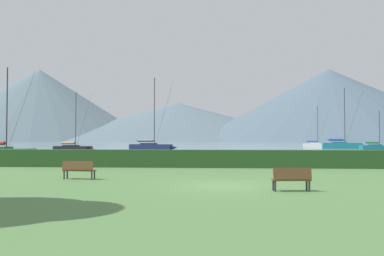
{
  "coord_description": "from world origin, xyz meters",
  "views": [
    {
      "loc": [
        -0.23,
        -17.19,
        2.07
      ],
      "look_at": [
        -4.4,
        41.27,
        3.77
      ],
      "focal_mm": 35.99,
      "sensor_mm": 36.0,
      "label": 1
    }
  ],
  "objects_px": {
    "sailboat_slip_0": "(377,147)",
    "sailboat_slip_4": "(2,152)",
    "park_bench_near_path": "(292,178)",
    "sailboat_slip_8": "(342,145)",
    "sailboat_slip_5": "(73,148)",
    "park_bench_under_tree": "(79,169)",
    "sailboat_slip_2": "(316,145)",
    "sailboat_slip_7": "(152,147)"
  },
  "relations": [
    {
      "from": "sailboat_slip_7",
      "to": "park_bench_under_tree",
      "type": "height_order",
      "value": "sailboat_slip_7"
    },
    {
      "from": "sailboat_slip_2",
      "to": "sailboat_slip_4",
      "type": "relative_size",
      "value": 1.06
    },
    {
      "from": "sailboat_slip_8",
      "to": "sailboat_slip_5",
      "type": "bearing_deg",
      "value": -142.15
    },
    {
      "from": "sailboat_slip_0",
      "to": "sailboat_slip_8",
      "type": "height_order",
      "value": "sailboat_slip_8"
    },
    {
      "from": "sailboat_slip_5",
      "to": "park_bench_under_tree",
      "type": "relative_size",
      "value": 5.56
    },
    {
      "from": "sailboat_slip_8",
      "to": "park_bench_under_tree",
      "type": "distance_m",
      "value": 75.04
    },
    {
      "from": "park_bench_under_tree",
      "to": "sailboat_slip_4",
      "type": "bearing_deg",
      "value": 134.22
    },
    {
      "from": "sailboat_slip_0",
      "to": "sailboat_slip_7",
      "type": "height_order",
      "value": "sailboat_slip_7"
    },
    {
      "from": "sailboat_slip_7",
      "to": "sailboat_slip_8",
      "type": "bearing_deg",
      "value": 30.76
    },
    {
      "from": "sailboat_slip_0",
      "to": "park_bench_near_path",
      "type": "xyz_separation_m",
      "value": [
        -26.4,
        -58.05,
        -0.03
      ]
    },
    {
      "from": "sailboat_slip_0",
      "to": "sailboat_slip_2",
      "type": "height_order",
      "value": "sailboat_slip_2"
    },
    {
      "from": "sailboat_slip_0",
      "to": "sailboat_slip_4",
      "type": "xyz_separation_m",
      "value": [
        -52.42,
        -34.04,
        0.09
      ]
    },
    {
      "from": "sailboat_slip_0",
      "to": "sailboat_slip_8",
      "type": "distance_m",
      "value": 12.9
    },
    {
      "from": "sailboat_slip_7",
      "to": "park_bench_near_path",
      "type": "relative_size",
      "value": 8.37
    },
    {
      "from": "sailboat_slip_4",
      "to": "sailboat_slip_8",
      "type": "relative_size",
      "value": 0.73
    },
    {
      "from": "sailboat_slip_0",
      "to": "sailboat_slip_4",
      "type": "height_order",
      "value": "sailboat_slip_4"
    },
    {
      "from": "sailboat_slip_7",
      "to": "park_bench_near_path",
      "type": "height_order",
      "value": "sailboat_slip_7"
    },
    {
      "from": "sailboat_slip_2",
      "to": "sailboat_slip_8",
      "type": "relative_size",
      "value": 0.78
    },
    {
      "from": "sailboat_slip_7",
      "to": "sailboat_slip_8",
      "type": "distance_m",
      "value": 43.04
    },
    {
      "from": "sailboat_slip_2",
      "to": "park_bench_under_tree",
      "type": "relative_size",
      "value": 6.02
    },
    {
      "from": "sailboat_slip_2",
      "to": "sailboat_slip_4",
      "type": "distance_m",
      "value": 76.35
    },
    {
      "from": "sailboat_slip_8",
      "to": "sailboat_slip_7",
      "type": "bearing_deg",
      "value": -144.48
    },
    {
      "from": "sailboat_slip_7",
      "to": "sailboat_slip_0",
      "type": "bearing_deg",
      "value": 13.34
    },
    {
      "from": "sailboat_slip_7",
      "to": "sailboat_slip_8",
      "type": "height_order",
      "value": "sailboat_slip_8"
    },
    {
      "from": "park_bench_near_path",
      "to": "park_bench_under_tree",
      "type": "height_order",
      "value": "same"
    },
    {
      "from": "sailboat_slip_2",
      "to": "sailboat_slip_4",
      "type": "height_order",
      "value": "sailboat_slip_2"
    },
    {
      "from": "sailboat_slip_0",
      "to": "sailboat_slip_5",
      "type": "distance_m",
      "value": 54.32
    },
    {
      "from": "sailboat_slip_2",
      "to": "sailboat_slip_5",
      "type": "height_order",
      "value": "sailboat_slip_2"
    },
    {
      "from": "sailboat_slip_0",
      "to": "sailboat_slip_5",
      "type": "height_order",
      "value": "sailboat_slip_5"
    },
    {
      "from": "sailboat_slip_2",
      "to": "park_bench_near_path",
      "type": "height_order",
      "value": "sailboat_slip_2"
    },
    {
      "from": "sailboat_slip_4",
      "to": "sailboat_slip_7",
      "type": "bearing_deg",
      "value": 72.42
    },
    {
      "from": "sailboat_slip_5",
      "to": "park_bench_under_tree",
      "type": "height_order",
      "value": "sailboat_slip_5"
    },
    {
      "from": "sailboat_slip_4",
      "to": "sailboat_slip_0",
      "type": "bearing_deg",
      "value": 36.81
    },
    {
      "from": "sailboat_slip_8",
      "to": "park_bench_under_tree",
      "type": "height_order",
      "value": "sailboat_slip_8"
    },
    {
      "from": "sailboat_slip_4",
      "to": "sailboat_slip_5",
      "type": "xyz_separation_m",
      "value": [
        -0.16,
        20.43,
        -0.07
      ]
    },
    {
      "from": "sailboat_slip_4",
      "to": "sailboat_slip_8",
      "type": "bearing_deg",
      "value": 46.86
    },
    {
      "from": "sailboat_slip_4",
      "to": "sailboat_slip_8",
      "type": "height_order",
      "value": "sailboat_slip_8"
    },
    {
      "from": "sailboat_slip_5",
      "to": "park_bench_under_tree",
      "type": "xyz_separation_m",
      "value": [
        16.07,
        -40.57,
        -0.05
      ]
    },
    {
      "from": "sailboat_slip_4",
      "to": "park_bench_near_path",
      "type": "height_order",
      "value": "sailboat_slip_4"
    },
    {
      "from": "park_bench_near_path",
      "to": "sailboat_slip_5",
      "type": "bearing_deg",
      "value": 115.01
    },
    {
      "from": "sailboat_slip_5",
      "to": "sailboat_slip_7",
      "type": "xyz_separation_m",
      "value": [
        11.25,
        7.87,
        0.14
      ]
    },
    {
      "from": "sailboat_slip_2",
      "to": "sailboat_slip_8",
      "type": "distance_m",
      "value": 13.23
    }
  ]
}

